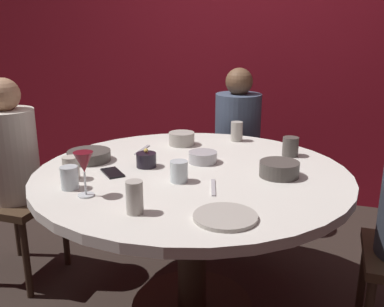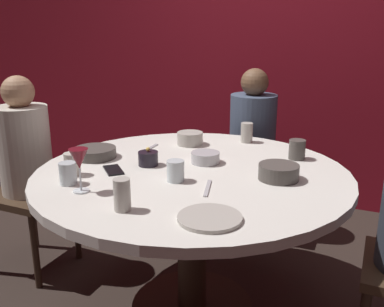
% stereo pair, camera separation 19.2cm
% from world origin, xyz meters
% --- Properties ---
extents(back_wall, '(6.00, 0.10, 2.60)m').
position_xyz_m(back_wall, '(0.00, 1.68, 1.30)').
color(back_wall, maroon).
rests_on(back_wall, ground).
extents(dining_table, '(1.42, 1.42, 0.73)m').
position_xyz_m(dining_table, '(0.00, 0.00, 0.59)').
color(dining_table, silver).
rests_on(dining_table, ground).
extents(seated_diner_left, '(0.40, 0.40, 1.11)m').
position_xyz_m(seated_diner_left, '(-1.00, 0.00, 0.69)').
color(seated_diner_left, '#3F2D1E').
rests_on(seated_diner_left, ground).
extents(seated_diner_back, '(0.40, 0.40, 1.11)m').
position_xyz_m(seated_diner_back, '(0.00, 0.97, 0.69)').
color(seated_diner_back, '#3F2D1E').
rests_on(seated_diner_back, ground).
extents(candle_holder, '(0.09, 0.09, 0.09)m').
position_xyz_m(candle_holder, '(-0.22, -0.02, 0.77)').
color(candle_holder, black).
rests_on(candle_holder, dining_table).
extents(wine_glass, '(0.08, 0.08, 0.18)m').
position_xyz_m(wine_glass, '(-0.29, -0.42, 0.86)').
color(wine_glass, silver).
rests_on(wine_glass, dining_table).
extents(dinner_plate, '(0.22, 0.22, 0.01)m').
position_xyz_m(dinner_plate, '(0.27, -0.45, 0.74)').
color(dinner_plate, '#B2ADA3').
rests_on(dinner_plate, dining_table).
extents(cell_phone, '(0.15, 0.15, 0.01)m').
position_xyz_m(cell_phone, '(-0.32, -0.15, 0.74)').
color(cell_phone, black).
rests_on(cell_phone, dining_table).
extents(bowl_serving_large, '(0.14, 0.14, 0.05)m').
position_xyz_m(bowl_serving_large, '(0.01, 0.13, 0.76)').
color(bowl_serving_large, '#B7B7BC').
rests_on(bowl_serving_large, dining_table).
extents(bowl_salad_center, '(0.21, 0.21, 0.05)m').
position_xyz_m(bowl_salad_center, '(-0.52, -0.02, 0.76)').
color(bowl_salad_center, '#4C4742').
rests_on(bowl_salad_center, dining_table).
extents(bowl_small_white, '(0.17, 0.17, 0.07)m').
position_xyz_m(bowl_small_white, '(0.38, 0.04, 0.76)').
color(bowl_small_white, '#4C4742').
rests_on(bowl_small_white, dining_table).
extents(bowl_sauce_side, '(0.14, 0.14, 0.07)m').
position_xyz_m(bowl_sauce_side, '(-0.19, 0.40, 0.77)').
color(bowl_sauce_side, '#B2ADA3').
rests_on(bowl_sauce_side, dining_table).
extents(cup_near_candle, '(0.07, 0.07, 0.11)m').
position_xyz_m(cup_near_candle, '(0.08, 0.58, 0.79)').
color(cup_near_candle, '#B2ADA3').
rests_on(cup_near_candle, dining_table).
extents(cup_by_left_diner, '(0.07, 0.07, 0.09)m').
position_xyz_m(cup_by_left_diner, '(-0.01, -0.15, 0.78)').
color(cup_by_left_diner, silver).
rests_on(cup_by_left_diner, dining_table).
extents(cup_by_right_diner, '(0.06, 0.06, 0.12)m').
position_xyz_m(cup_by_right_diner, '(-0.05, -0.50, 0.79)').
color(cup_by_right_diner, '#B2ADA3').
rests_on(cup_by_right_diner, dining_table).
extents(cup_center_front, '(0.08, 0.08, 0.10)m').
position_xyz_m(cup_center_front, '(0.40, 0.37, 0.78)').
color(cup_center_front, '#4C4742').
rests_on(cup_center_front, dining_table).
extents(cup_far_edge, '(0.07, 0.07, 0.09)m').
position_xyz_m(cup_far_edge, '(-0.40, -0.37, 0.78)').
color(cup_far_edge, silver).
rests_on(cup_far_edge, dining_table).
extents(cup_beside_wine, '(0.07, 0.07, 0.10)m').
position_xyz_m(cup_beside_wine, '(-0.45, -0.27, 0.78)').
color(cup_beside_wine, beige).
rests_on(cup_beside_wine, dining_table).
extents(fork_near_plate, '(0.02, 0.18, 0.01)m').
position_xyz_m(fork_near_plate, '(-0.35, 0.23, 0.73)').
color(fork_near_plate, '#B7B7BC').
rests_on(fork_near_plate, dining_table).
extents(knife_near_plate, '(0.07, 0.18, 0.01)m').
position_xyz_m(knife_near_plate, '(0.15, -0.18, 0.73)').
color(knife_near_plate, '#B7B7BC').
rests_on(knife_near_plate, dining_table).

